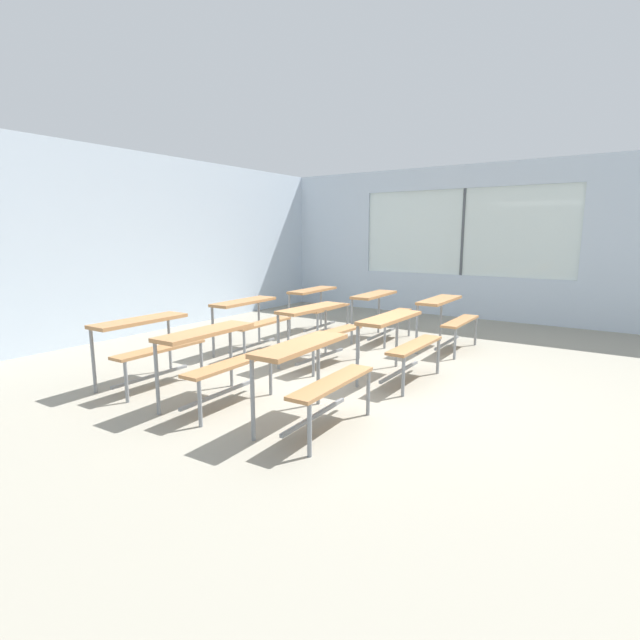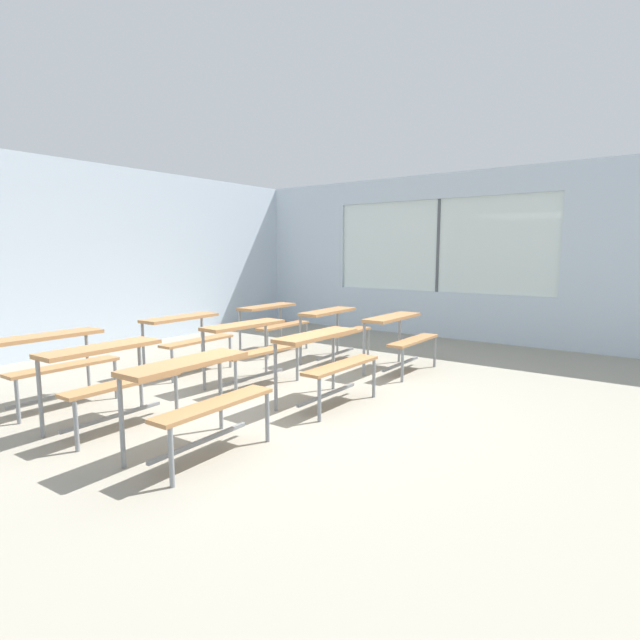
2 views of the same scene
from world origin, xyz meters
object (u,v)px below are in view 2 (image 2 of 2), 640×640
at_px(desk_bench_r0c0, 196,384).
at_px(desk_bench_r1c0, 109,367).
at_px(desk_bench_r1c1, 250,339).
at_px(desk_bench_r0c2, 399,330).
at_px(desk_bench_r0c1, 325,351).
at_px(desk_bench_r1c2, 334,323).
at_px(desk_bench_r2c1, 186,330).
at_px(desk_bench_r2c2, 273,317).
at_px(desk_bench_r2c0, 53,352).

xyz_separation_m(desk_bench_r0c0, desk_bench_r1c0, (-0.07, 1.12, 0.00)).
bearing_deg(desk_bench_r1c1, desk_bench_r0c2, -30.04).
bearing_deg(desk_bench_r1c1, desk_bench_r0c1, -90.30).
bearing_deg(desk_bench_r1c2, desk_bench_r0c1, -150.49).
distance_m(desk_bench_r0c2, desk_bench_r1c0, 3.68).
relative_size(desk_bench_r1c2, desk_bench_r2c1, 1.00).
height_order(desk_bench_r0c2, desk_bench_r2c2, same).
xyz_separation_m(desk_bench_r0c1, desk_bench_r2c2, (1.74, 2.30, 0.00)).
bearing_deg(desk_bench_r2c0, desk_bench_r1c0, -91.69).
bearing_deg(desk_bench_r2c1, desk_bench_r2c0, 179.73).
height_order(desk_bench_r1c0, desk_bench_r1c2, same).
bearing_deg(desk_bench_r1c1, desk_bench_r1c2, 2.20).
distance_m(desk_bench_r0c2, desk_bench_r1c2, 1.08).
distance_m(desk_bench_r1c2, desk_bench_r2c2, 1.17).
relative_size(desk_bench_r1c0, desk_bench_r1c2, 0.99).
bearing_deg(desk_bench_r2c1, desk_bench_r1c2, -36.60).
relative_size(desk_bench_r0c0, desk_bench_r1c0, 1.00).
relative_size(desk_bench_r0c0, desk_bench_r2c1, 1.00).
xyz_separation_m(desk_bench_r1c2, desk_bench_r2c0, (-3.51, 1.10, 0.00)).
bearing_deg(desk_bench_r0c0, desk_bench_r2c2, 31.40).
bearing_deg(desk_bench_r2c2, desk_bench_r1c0, -164.23).
relative_size(desk_bench_r0c2, desk_bench_r1c1, 0.98).
height_order(desk_bench_r0c0, desk_bench_r2c1, same).
relative_size(desk_bench_r0c1, desk_bench_r2c1, 0.98).
height_order(desk_bench_r1c0, desk_bench_r1c1, same).
bearing_deg(desk_bench_r2c0, desk_bench_r2c2, 0.23).
distance_m(desk_bench_r0c2, desk_bench_r1c1, 2.02).
bearing_deg(desk_bench_r1c0, desk_bench_r0c2, -19.44).
bearing_deg(desk_bench_r2c2, desk_bench_r0c1, -129.43).
height_order(desk_bench_r1c1, desk_bench_r2c0, same).
bearing_deg(desk_bench_r1c1, desk_bench_r2c1, 93.99).
bearing_deg(desk_bench_r2c2, desk_bench_r0c2, -91.70).
bearing_deg(desk_bench_r0c2, desk_bench_r0c0, 179.46).
bearing_deg(desk_bench_r0c0, desk_bench_r0c2, -1.86).
bearing_deg(desk_bench_r0c0, desk_bench_r0c1, -3.40).
xyz_separation_m(desk_bench_r1c1, desk_bench_r2c0, (-1.79, 1.08, 0.00)).
distance_m(desk_bench_r0c1, desk_bench_r1c0, 2.10).
xyz_separation_m(desk_bench_r0c0, desk_bench_r2c2, (3.41, 2.26, 0.00)).
height_order(desk_bench_r0c1, desk_bench_r1c0, same).
bearing_deg(desk_bench_r0c0, desk_bench_r1c0, 91.43).
bearing_deg(desk_bench_r0c0, desk_bench_r2c1, 50.82).
relative_size(desk_bench_r1c0, desk_bench_r2c1, 0.99).
distance_m(desk_bench_r2c0, desk_bench_r2c2, 3.47).
distance_m(desk_bench_r1c1, desk_bench_r2c1, 1.16).
distance_m(desk_bench_r1c0, desk_bench_r1c2, 3.53).
xyz_separation_m(desk_bench_r0c2, desk_bench_r2c0, (-3.49, 2.18, 0.00)).
bearing_deg(desk_bench_r2c1, desk_bench_r0c1, -93.62).
distance_m(desk_bench_r2c0, desk_bench_r2c1, 1.77).
height_order(desk_bench_r0c2, desk_bench_r2c0, same).
xyz_separation_m(desk_bench_r0c1, desk_bench_r1c2, (1.78, 1.13, 0.00)).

